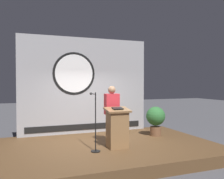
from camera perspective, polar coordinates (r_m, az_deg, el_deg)
name	(u,v)px	position (r m, az deg, el deg)	size (l,w,h in m)	color
ground_plane	(103,156)	(7.18, -2.18, -15.03)	(40.00, 40.00, 0.00)	#4C4C51
stage_platform	(103,150)	(7.14, -2.18, -13.88)	(6.40, 4.00, 0.30)	brown
banner_display	(85,85)	(8.64, -6.23, 0.95)	(4.53, 0.12, 3.31)	#9E9EA3
podium	(117,128)	(6.69, 1.24, -8.87)	(0.64, 0.50, 1.10)	olive
speaker_person	(112,114)	(7.10, -0.05, -5.75)	(0.40, 0.26, 1.66)	black
microphone_stand	(95,130)	(6.39, -3.98, -9.37)	(0.24, 0.58, 1.51)	black
potted_plant	(156,118)	(8.32, 10.05, -6.53)	(0.63, 0.63, 0.96)	brown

